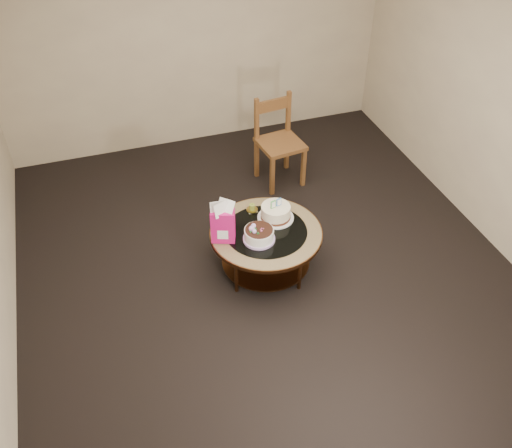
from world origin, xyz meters
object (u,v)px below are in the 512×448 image
object	(u,v)px
coffee_table	(266,237)
cream_cake	(276,213)
gift_bag	(223,222)
dining_chair	(279,141)
decorated_cake	(259,235)

from	to	relation	value
coffee_table	cream_cake	world-z (taller)	cream_cake
gift_bag	dining_chair	size ratio (longest dim) A/B	0.42
cream_cake	dining_chair	bearing A→B (deg)	52.59
decorated_cake	gift_bag	bearing A→B (deg)	160.83
decorated_cake	cream_cake	bearing A→B (deg)	44.36
coffee_table	dining_chair	world-z (taller)	dining_chair
coffee_table	gift_bag	size ratio (longest dim) A/B	2.49
cream_cake	decorated_cake	bearing A→B (deg)	-151.72
coffee_table	cream_cake	xyz separation A→B (m)	(0.14, 0.14, 0.15)
cream_cake	coffee_table	bearing A→B (deg)	-151.12
decorated_cake	dining_chair	size ratio (longest dim) A/B	0.29
coffee_table	gift_bag	distance (m)	0.48
cream_cake	dining_chair	distance (m)	1.29
coffee_table	cream_cake	size ratio (longest dim) A/B	3.04
decorated_cake	dining_chair	distance (m)	1.60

